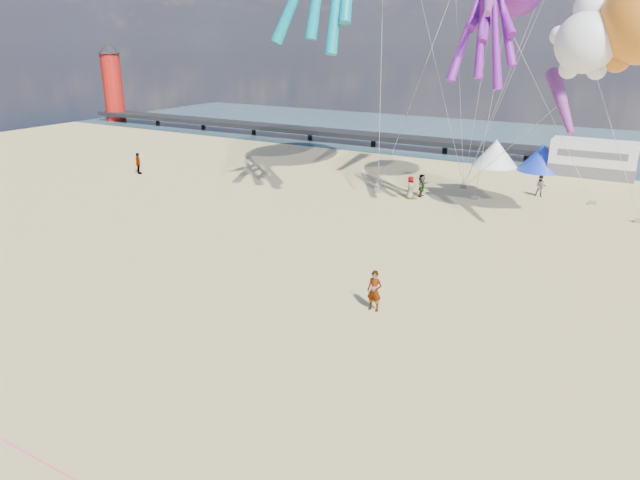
{
  "coord_description": "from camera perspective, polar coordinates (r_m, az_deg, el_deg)",
  "views": [
    {
      "loc": [
        9.99,
        -12.1,
        10.92
      ],
      "look_at": [
        -0.55,
        6.0,
        3.51
      ],
      "focal_mm": 32.0,
      "sensor_mm": 36.0,
      "label": 1
    }
  ],
  "objects": [
    {
      "name": "beachgoer_1",
      "position": [
        44.64,
        21.19,
        5.04
      ],
      "size": [
        0.8,
        0.55,
        1.58
      ],
      "primitive_type": "imported",
      "rotation": [
        0.0,
        0.0,
        0.06
      ],
      "color": "#7F6659",
      "rests_on": "ground"
    },
    {
      "name": "lighthouse",
      "position": [
        86.85,
        -20.0,
        14.12
      ],
      "size": [
        2.6,
        2.6,
        9.0
      ],
      "primitive_type": "cylinder",
      "color": "#A5140F",
      "rests_on": "ground"
    },
    {
      "name": "pier",
      "position": [
        68.48,
        -3.93,
        11.11
      ],
      "size": [
        60.0,
        3.0,
        0.5
      ],
      "primitive_type": "cube",
      "color": "black",
      "rests_on": "ground"
    },
    {
      "name": "tent_blue",
      "position": [
        53.6,
        21.32,
        7.72
      ],
      "size": [
        4.0,
        4.0,
        2.4
      ],
      "primitive_type": "cone",
      "color": "#1933CC",
      "rests_on": "ground"
    },
    {
      "name": "tent_white",
      "position": [
        54.34,
        17.15,
        8.32
      ],
      "size": [
        4.0,
        4.0,
        2.4
      ],
      "primitive_type": "cone",
      "color": "white",
      "rests_on": "ground"
    },
    {
      "name": "sandbag_b",
      "position": [
        42.59,
        15.22,
        4.09
      ],
      "size": [
        0.5,
        0.35,
        0.22
      ],
      "primitive_type": "cube",
      "color": "gray",
      "rests_on": "ground"
    },
    {
      "name": "ground",
      "position": [
        19.12,
        -7.94,
        -15.57
      ],
      "size": [
        120.0,
        120.0,
        0.0
      ],
      "primitive_type": "plane",
      "color": "#DCC47F",
      "rests_on": "ground"
    },
    {
      "name": "sandbag_a",
      "position": [
        43.1,
        5.84,
        4.85
      ],
      "size": [
        0.5,
        0.35,
        0.22
      ],
      "primitive_type": "cube",
      "color": "gray",
      "rests_on": "ground"
    },
    {
      "name": "sandbag_e",
      "position": [
        45.6,
        14.19,
        5.17
      ],
      "size": [
        0.5,
        0.35,
        0.22
      ],
      "primitive_type": "cube",
      "color": "gray",
      "rests_on": "ground"
    },
    {
      "name": "standing_person",
      "position": [
        24.2,
        5.46,
        -5.08
      ],
      "size": [
        0.66,
        0.43,
        1.79
      ],
      "primitive_type": "imported",
      "rotation": [
        0.0,
        0.0,
        0.0
      ],
      "color": "tan",
      "rests_on": "ground"
    },
    {
      "name": "sandbag_d",
      "position": [
        44.11,
        25.6,
        3.36
      ],
      "size": [
        0.5,
        0.35,
        0.22
      ],
      "primitive_type": "cube",
      "color": "gray",
      "rests_on": "ground"
    },
    {
      "name": "kite_panda",
      "position": [
        34.34,
        25.08,
        17.46
      ],
      "size": [
        4.94,
        4.82,
        5.43
      ],
      "primitive_type": null,
      "rotation": [
        0.0,
        0.0,
        -0.39
      ],
      "color": "white"
    },
    {
      "name": "beachgoer_3",
      "position": [
        51.27,
        -17.71,
        7.31
      ],
      "size": [
        1.35,
        1.15,
        1.82
      ],
      "primitive_type": "imported",
      "rotation": [
        0.0,
        0.0,
        2.65
      ],
      "color": "#7F6659",
      "rests_on": "ground"
    },
    {
      "name": "motorhome_0",
      "position": [
        53.1,
        25.62,
        7.37
      ],
      "size": [
        6.6,
        2.5,
        3.0
      ],
      "primitive_type": "cube",
      "color": "silver",
      "rests_on": "ground"
    },
    {
      "name": "beachgoer_0",
      "position": [
        41.69,
        9.04,
        5.22
      ],
      "size": [
        0.58,
        0.7,
        1.64
      ],
      "primitive_type": "imported",
      "rotation": [
        0.0,
        0.0,
        1.95
      ],
      "color": "#7F6659",
      "rests_on": "ground"
    },
    {
      "name": "beachgoer_4",
      "position": [
        42.35,
        10.13,
        5.4
      ],
      "size": [
        0.44,
        0.99,
        1.66
      ],
      "primitive_type": "imported",
      "rotation": [
        0.0,
        0.0,
        1.61
      ],
      "color": "#7F6659",
      "rests_on": "ground"
    },
    {
      "name": "windsock_right",
      "position": [
        34.29,
        23.02,
        12.55
      ],
      "size": [
        3.01,
        5.51,
        5.6
      ],
      "primitive_type": null,
      "rotation": [
        0.0,
        0.0,
        0.4
      ],
      "color": "red"
    },
    {
      "name": "water",
      "position": [
        68.71,
        21.73,
        9.0
      ],
      "size": [
        120.0,
        120.0,
        0.0
      ],
      "primitive_type": "plane",
      "color": "#325160",
      "rests_on": "ground"
    },
    {
      "name": "sandbag_c",
      "position": [
        41.07,
        29.28,
        1.68
      ],
      "size": [
        0.5,
        0.35,
        0.22
      ],
      "primitive_type": "cube",
      "color": "gray",
      "rests_on": "ground"
    }
  ]
}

